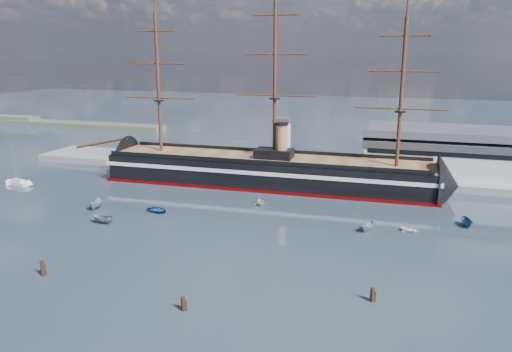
% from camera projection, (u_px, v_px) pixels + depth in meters
% --- Properties ---
extents(ground, '(600.00, 600.00, 0.00)m').
position_uv_depth(ground, '(235.00, 205.00, 119.55)').
color(ground, '#222D3D').
rests_on(ground, ground).
extents(quay, '(180.00, 18.00, 2.00)m').
position_uv_depth(quay, '(307.00, 174.00, 149.93)').
color(quay, slate).
rests_on(quay, ground).
extents(warehouse, '(63.00, 21.00, 11.60)m').
position_uv_depth(warehouse, '(481.00, 155.00, 137.69)').
color(warehouse, '#B7BABC').
rests_on(warehouse, ground).
extents(quay_tower, '(5.00, 5.00, 15.00)m').
position_uv_depth(quay_tower, '(282.00, 142.00, 146.80)').
color(quay_tower, silver).
rests_on(quay_tower, ground).
extents(shoreline, '(120.00, 10.00, 4.00)m').
position_uv_depth(shoreline, '(36.00, 122.00, 247.60)').
color(shoreline, '#3F4C38').
rests_on(shoreline, ground).
extents(warship, '(113.06, 18.35, 53.94)m').
position_uv_depth(warship, '(261.00, 171.00, 136.94)').
color(warship, black).
rests_on(warship, ground).
extents(sailboat, '(7.64, 3.66, 11.76)m').
position_uv_depth(sailboat, '(18.00, 182.00, 137.40)').
color(sailboat, silver).
rests_on(sailboat, ground).
extents(motorboat_a, '(6.92, 3.55, 2.64)m').
position_uv_depth(motorboat_a, '(97.00, 208.00, 117.23)').
color(motorboat_a, gray).
rests_on(motorboat_a, ground).
extents(motorboat_b, '(2.47, 3.74, 1.62)m').
position_uv_depth(motorboat_b, '(158.00, 212.00, 114.49)').
color(motorboat_b, navy).
rests_on(motorboat_b, ground).
extents(motorboat_c, '(5.60, 3.44, 2.10)m').
position_uv_depth(motorboat_c, '(367.00, 231.00, 102.69)').
color(motorboat_c, gray).
rests_on(motorboat_c, ground).
extents(motorboat_d, '(6.50, 5.29, 2.20)m').
position_uv_depth(motorboat_d, '(260.00, 205.00, 119.57)').
color(motorboat_d, silver).
rests_on(motorboat_d, ground).
extents(motorboat_e, '(1.96, 2.85, 1.23)m').
position_uv_depth(motorboat_e, '(411.00, 232.00, 102.03)').
color(motorboat_e, silver).
rests_on(motorboat_e, ground).
extents(motorboat_f, '(5.67, 3.05, 2.15)m').
position_uv_depth(motorboat_f, '(467.00, 226.00, 105.27)').
color(motorboat_f, navy).
rests_on(motorboat_f, ground).
extents(motorboat_g, '(2.32, 5.95, 2.36)m').
position_uv_depth(motorboat_g, '(103.00, 224.00, 106.91)').
color(motorboat_g, slate).
rests_on(motorboat_g, ground).
extents(piling_near_left, '(0.64, 0.64, 3.33)m').
position_uv_depth(piling_near_left, '(43.00, 276.00, 82.30)').
color(piling_near_left, black).
rests_on(piling_near_left, ground).
extents(piling_near_mid, '(0.64, 0.64, 2.83)m').
position_uv_depth(piling_near_mid, '(183.00, 310.00, 71.28)').
color(piling_near_mid, black).
rests_on(piling_near_mid, ground).
extents(piling_far_right, '(0.64, 0.64, 2.91)m').
position_uv_depth(piling_far_right, '(372.00, 301.00, 73.86)').
color(piling_far_right, black).
rests_on(piling_far_right, ground).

